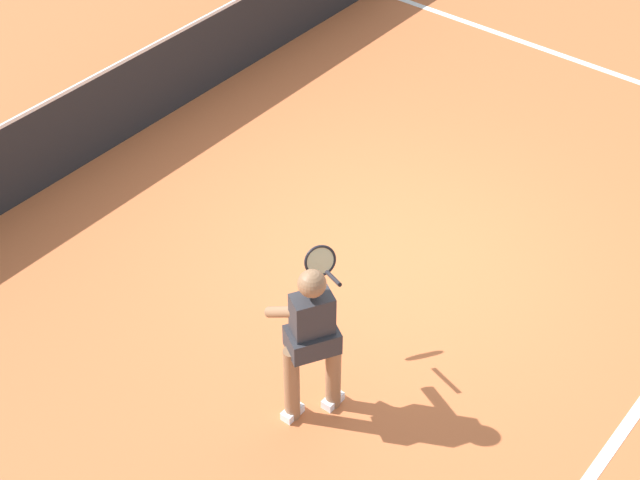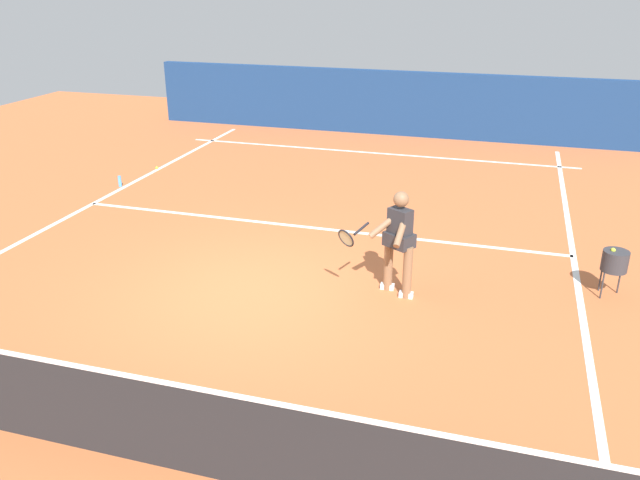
% 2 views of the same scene
% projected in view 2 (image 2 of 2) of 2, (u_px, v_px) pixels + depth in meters
% --- Properties ---
extents(ground_plane, '(27.89, 27.89, 0.00)m').
position_uv_depth(ground_plane, '(253.00, 291.00, 9.46)').
color(ground_plane, '#C66638').
extents(court_back_wall, '(14.14, 0.24, 1.80)m').
position_uv_depth(court_back_wall, '(391.00, 103.00, 18.35)').
color(court_back_wall, navy).
rests_on(court_back_wall, ground).
extents(baseline_marking, '(10.14, 0.10, 0.01)m').
position_uv_depth(baseline_marking, '(373.00, 153.00, 16.74)').
color(baseline_marking, white).
rests_on(baseline_marking, ground).
extents(service_line_marking, '(9.14, 0.10, 0.01)m').
position_uv_depth(service_line_marking, '(309.00, 227.00, 11.84)').
color(service_line_marking, white).
rests_on(service_line_marking, ground).
extents(sideline_left_marking, '(0.10, 19.45, 0.01)m').
position_uv_depth(sideline_left_marking, '(586.00, 338.00, 8.25)').
color(sideline_left_marking, white).
rests_on(sideline_left_marking, ground).
extents(court_net, '(9.82, 0.08, 1.07)m').
position_uv_depth(court_net, '(104.00, 412.00, 6.06)').
color(court_net, '#4C4C51').
rests_on(court_net, ground).
extents(tennis_player, '(1.07, 0.79, 1.55)m').
position_uv_depth(tennis_player, '(397.00, 240.00, 9.08)').
color(tennis_player, '#8C6647').
rests_on(tennis_player, ground).
extents(tennis_ball_near, '(0.07, 0.07, 0.07)m').
position_uv_depth(tennis_ball_near, '(157.00, 168.00, 15.34)').
color(tennis_ball_near, '#D1E533').
rests_on(tennis_ball_near, ground).
extents(ball_hopper, '(0.36, 0.36, 0.74)m').
position_uv_depth(ball_hopper, '(615.00, 261.00, 9.13)').
color(ball_hopper, '#333338').
rests_on(ball_hopper, ground).
extents(water_bottle, '(0.07, 0.07, 0.24)m').
position_uv_depth(water_bottle, '(120.00, 181.00, 14.06)').
color(water_bottle, '#4C9EE5').
rests_on(water_bottle, ground).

